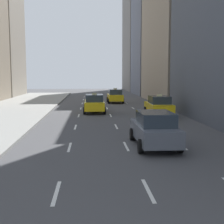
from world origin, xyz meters
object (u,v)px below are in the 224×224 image
(taxi_second, at_px, (94,103))
(taxi_third, at_px, (159,106))
(sedan_black_near, at_px, (154,129))
(taxi_lead, at_px, (115,96))

(taxi_second, xyz_separation_m, taxi_third, (5.60, -2.63, 0.00))
(taxi_third, bearing_deg, sedan_black_near, -103.45)
(taxi_lead, height_order, taxi_third, same)
(taxi_second, relative_size, taxi_third, 1.00)
(taxi_third, relative_size, sedan_black_near, 0.95)
(taxi_second, height_order, taxi_third, same)
(taxi_lead, relative_size, taxi_second, 1.00)
(taxi_lead, distance_m, sedan_black_near, 24.84)
(taxi_lead, distance_m, taxi_second, 10.88)
(taxi_second, relative_size, sedan_black_near, 0.95)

